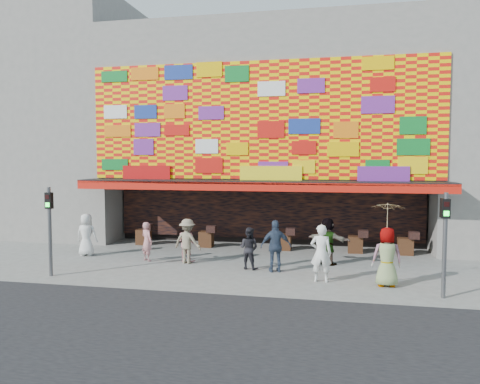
{
  "coord_description": "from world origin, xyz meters",
  "views": [
    {
      "loc": [
        3.19,
        -15.41,
        3.92
      ],
      "look_at": [
        -0.41,
        2.0,
        2.68
      ],
      "focal_mm": 35.0,
      "sensor_mm": 36.0,
      "label": 1
    }
  ],
  "objects": [
    {
      "name": "ped_f",
      "position": [
        2.89,
        2.13,
        0.88
      ],
      "size": [
        1.72,
        1.07,
        1.77
      ],
      "primitive_type": "imported",
      "rotation": [
        0.0,
        0.0,
        2.78
      ],
      "color": "gray",
      "rests_on": "ground"
    },
    {
      "name": "neighbor_left",
      "position": [
        -13.0,
        8.0,
        6.0
      ],
      "size": [
        11.0,
        8.0,
        12.0
      ],
      "primitive_type": "cube",
      "color": "gray",
      "rests_on": "ground"
    },
    {
      "name": "ped_i",
      "position": [
        -2.42,
        1.56,
        0.77
      ],
      "size": [
        0.91,
        0.81,
        1.53
      ],
      "primitive_type": "imported",
      "rotation": [
        0.0,
        0.0,
        2.76
      ],
      "color": "pink",
      "rests_on": "ground"
    },
    {
      "name": "ped_h",
      "position": [
        2.74,
        -0.41,
        0.93
      ],
      "size": [
        0.68,
        0.44,
        1.85
      ],
      "primitive_type": "imported",
      "rotation": [
        0.0,
        0.0,
        3.14
      ],
      "color": "white",
      "rests_on": "ground"
    },
    {
      "name": "signal_right",
      "position": [
        6.2,
        -1.5,
        1.86
      ],
      "size": [
        0.22,
        0.2,
        3.0
      ],
      "color": "#59595B",
      "rests_on": "ground"
    },
    {
      "name": "parasol",
      "position": [
        4.75,
        -0.56,
        2.15
      ],
      "size": [
        1.27,
        1.28,
        1.86
      ],
      "color": "beige",
      "rests_on": "ground"
    },
    {
      "name": "ped_e",
      "position": [
        1.15,
        0.59,
        0.91
      ],
      "size": [
        1.15,
        0.73,
        1.82
      ],
      "primitive_type": "imported",
      "rotation": [
        0.0,
        0.0,
        3.43
      ],
      "color": "#313F56",
      "rests_on": "ground"
    },
    {
      "name": "ped_g",
      "position": [
        4.75,
        -0.56,
        0.92
      ],
      "size": [
        0.95,
        0.67,
        1.84
      ],
      "primitive_type": "imported",
      "rotation": [
        0.0,
        0.0,
        3.24
      ],
      "color": "gray",
      "rests_on": "ground"
    },
    {
      "name": "shop_building",
      "position": [
        0.0,
        8.18,
        5.23
      ],
      "size": [
        15.2,
        9.4,
        10.0
      ],
      "color": "gray",
      "rests_on": "ground"
    },
    {
      "name": "signal_left",
      "position": [
        -6.2,
        -1.5,
        1.86
      ],
      "size": [
        0.22,
        0.2,
        3.0
      ],
      "color": "#59595B",
      "rests_on": "ground"
    },
    {
      "name": "ped_c",
      "position": [
        0.15,
        0.85,
        0.75
      ],
      "size": [
        0.86,
        0.75,
        1.51
      ],
      "primitive_type": "imported",
      "rotation": [
        0.0,
        0.0,
        2.86
      ],
      "color": "black",
      "rests_on": "ground"
    },
    {
      "name": "ped_b",
      "position": [
        -3.95,
        1.36,
        0.76
      ],
      "size": [
        0.66,
        0.6,
        1.52
      ],
      "primitive_type": "imported",
      "rotation": [
        0.0,
        0.0,
        2.58
      ],
      "color": "tan",
      "rests_on": "ground"
    },
    {
      "name": "ped_a",
      "position": [
        -6.75,
        1.77,
        0.86
      ],
      "size": [
        0.88,
        0.61,
        1.72
      ],
      "primitive_type": "imported",
      "rotation": [
        0.0,
        0.0,
        3.22
      ],
      "color": "silver",
      "rests_on": "ground"
    },
    {
      "name": "ground",
      "position": [
        0.0,
        0.0,
        0.0
      ],
      "size": [
        90.0,
        90.0,
        0.0
      ],
      "primitive_type": "plane",
      "color": "slate",
      "rests_on": "ground"
    },
    {
      "name": "road_strip",
      "position": [
        0.0,
        -6.5,
        0.01
      ],
      "size": [
        30.0,
        8.0,
        0.02
      ],
      "primitive_type": "cube",
      "color": "black",
      "rests_on": "ground"
    },
    {
      "name": "ped_d",
      "position": [
        -2.29,
        1.28,
        0.84
      ],
      "size": [
        1.2,
        0.86,
        1.69
      ],
      "primitive_type": "imported",
      "rotation": [
        0.0,
        0.0,
        2.91
      ],
      "color": "gray",
      "rests_on": "ground"
    }
  ]
}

